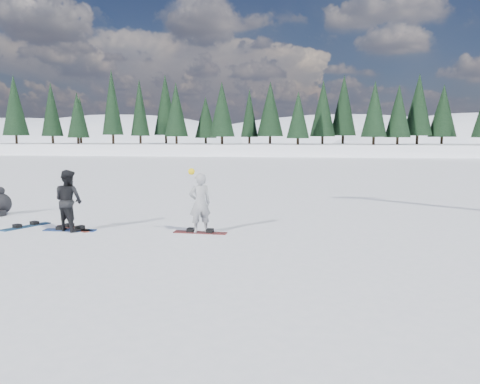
{
  "coord_description": "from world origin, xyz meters",
  "views": [
    {
      "loc": [
        4.63,
        -12.08,
        2.7
      ],
      "look_at": [
        2.75,
        1.06,
        1.1
      ],
      "focal_mm": 35.0,
      "sensor_mm": 36.0,
      "label": 1
    }
  ],
  "objects_px": {
    "snowboarder_man": "(68,200)",
    "snowboard_loose_a": "(26,227)",
    "snowboarder_woman": "(200,203)",
    "seated_rider": "(0,204)",
    "snowboard_loose_b": "(75,228)"
  },
  "relations": [
    {
      "from": "snowboarder_man",
      "to": "snowboard_loose_a",
      "type": "bearing_deg",
      "value": 9.91
    },
    {
      "from": "snowboarder_man",
      "to": "snowboard_loose_a",
      "type": "height_order",
      "value": "snowboarder_man"
    },
    {
      "from": "snowboarder_man",
      "to": "snowboard_loose_a",
      "type": "xyz_separation_m",
      "value": [
        -1.56,
        0.33,
        -0.86
      ]
    },
    {
      "from": "snowboarder_woman",
      "to": "seated_rider",
      "type": "bearing_deg",
      "value": -42.33
    },
    {
      "from": "snowboarder_woman",
      "to": "snowboard_loose_a",
      "type": "relative_size",
      "value": 1.21
    },
    {
      "from": "snowboarder_woman",
      "to": "snowboard_loose_a",
      "type": "distance_m",
      "value": 5.39
    },
    {
      "from": "seated_rider",
      "to": "snowboarder_woman",
      "type": "bearing_deg",
      "value": 4.89
    },
    {
      "from": "snowboarder_man",
      "to": "seated_rider",
      "type": "relative_size",
      "value": 1.42
    },
    {
      "from": "snowboard_loose_b",
      "to": "snowboard_loose_a",
      "type": "distance_m",
      "value": 1.57
    },
    {
      "from": "snowboard_loose_b",
      "to": "seated_rider",
      "type": "bearing_deg",
      "value": -176.35
    },
    {
      "from": "snowboarder_man",
      "to": "snowboard_loose_b",
      "type": "relative_size",
      "value": 1.17
    },
    {
      "from": "seated_rider",
      "to": "snowboard_loose_b",
      "type": "relative_size",
      "value": 0.82
    },
    {
      "from": "seated_rider",
      "to": "snowboard_loose_a",
      "type": "xyz_separation_m",
      "value": [
        2.15,
        -1.91,
        -0.35
      ]
    },
    {
      "from": "snowboarder_man",
      "to": "snowboard_loose_b",
      "type": "distance_m",
      "value": 0.9
    },
    {
      "from": "snowboard_loose_b",
      "to": "snowboard_loose_a",
      "type": "height_order",
      "value": "same"
    }
  ]
}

